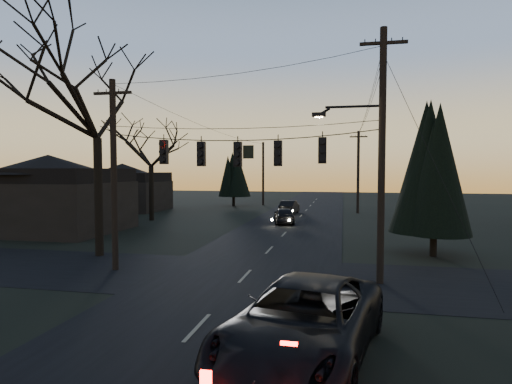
% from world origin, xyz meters
% --- Properties ---
extents(main_road, '(8.00, 120.00, 0.02)m').
position_xyz_m(main_road, '(0.00, 20.00, 0.01)').
color(main_road, black).
rests_on(main_road, ground).
extents(cross_road, '(60.00, 7.00, 0.02)m').
position_xyz_m(cross_road, '(0.00, 10.00, 0.01)').
color(cross_road, black).
rests_on(cross_road, ground).
extents(utility_pole_right, '(5.00, 0.30, 10.00)m').
position_xyz_m(utility_pole_right, '(5.50, 10.00, 0.00)').
color(utility_pole_right, black).
rests_on(utility_pole_right, ground).
extents(utility_pole_left, '(1.80, 0.30, 8.50)m').
position_xyz_m(utility_pole_left, '(-6.00, 10.00, 0.00)').
color(utility_pole_left, black).
rests_on(utility_pole_left, ground).
extents(utility_pole_far_r, '(1.80, 0.30, 8.50)m').
position_xyz_m(utility_pole_far_r, '(5.50, 38.00, 0.00)').
color(utility_pole_far_r, black).
rests_on(utility_pole_far_r, ground).
extents(utility_pole_far_l, '(0.30, 0.30, 8.00)m').
position_xyz_m(utility_pole_far_l, '(-6.00, 46.00, 0.00)').
color(utility_pole_far_l, black).
rests_on(utility_pole_far_l, ground).
extents(span_signal_assembly, '(11.50, 0.44, 1.61)m').
position_xyz_m(span_signal_assembly, '(-0.24, 10.00, 5.23)').
color(span_signal_assembly, black).
rests_on(span_signal_assembly, ground).
extents(bare_tree_left, '(8.81, 8.81, 12.31)m').
position_xyz_m(bare_tree_left, '(-8.49, 12.75, 8.61)').
color(bare_tree_left, black).
rests_on(bare_tree_left, ground).
extents(evergreen_right, '(3.89, 3.89, 7.66)m').
position_xyz_m(evergreen_right, '(8.66, 16.10, 4.42)').
color(evergreen_right, black).
rests_on(evergreen_right, ground).
extents(bare_tree_dist, '(6.38, 6.38, 9.62)m').
position_xyz_m(bare_tree_dist, '(-12.72, 27.91, 6.72)').
color(bare_tree_dist, black).
rests_on(bare_tree_dist, ground).
extents(evergreen_dist, '(3.20, 3.20, 6.29)m').
position_xyz_m(evergreen_dist, '(-9.36, 43.98, 3.74)').
color(evergreen_dist, black).
rests_on(evergreen_dist, ground).
extents(house_left_near, '(10.00, 8.00, 5.60)m').
position_xyz_m(house_left_near, '(-17.00, 20.00, 2.80)').
color(house_left_near, black).
rests_on(house_left_near, ground).
extents(house_left_far, '(9.00, 7.00, 5.20)m').
position_xyz_m(house_left_far, '(-20.00, 36.00, 2.60)').
color(house_left_far, black).
rests_on(house_left_far, ground).
extents(suv_near, '(4.23, 7.01, 1.82)m').
position_xyz_m(suv_near, '(3.17, 2.58, 0.91)').
color(suv_near, black).
rests_on(suv_near, ground).
extents(sedan_oncoming_a, '(2.38, 4.27, 1.37)m').
position_xyz_m(sedan_oncoming_a, '(-0.80, 27.90, 0.69)').
color(sedan_oncoming_a, black).
rests_on(sedan_oncoming_a, ground).
extents(sedan_oncoming_b, '(1.72, 4.20, 1.35)m').
position_xyz_m(sedan_oncoming_b, '(-1.36, 35.94, 0.68)').
color(sedan_oncoming_b, black).
rests_on(sedan_oncoming_b, ground).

